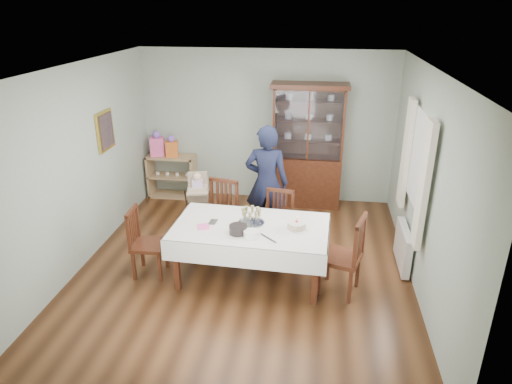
% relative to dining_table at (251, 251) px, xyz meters
% --- Properties ---
extents(floor, '(5.00, 5.00, 0.00)m').
position_rel_dining_table_xyz_m(floor, '(-0.12, 0.25, -0.38)').
color(floor, '#593319').
rests_on(floor, ground).
extents(room_shell, '(5.00, 5.00, 5.00)m').
position_rel_dining_table_xyz_m(room_shell, '(-0.12, 0.78, 1.32)').
color(room_shell, '#9EAA99').
rests_on(room_shell, floor).
extents(dining_table, '(2.05, 1.24, 0.76)m').
position_rel_dining_table_xyz_m(dining_table, '(0.00, 0.00, 0.00)').
color(dining_table, '#4C2513').
rests_on(dining_table, floor).
extents(china_cabinet, '(1.30, 0.48, 2.18)m').
position_rel_dining_table_xyz_m(china_cabinet, '(0.63, 2.51, 0.74)').
color(china_cabinet, '#4C2513').
rests_on(china_cabinet, floor).
extents(sideboard, '(0.90, 0.38, 0.80)m').
position_rel_dining_table_xyz_m(sideboard, '(-1.87, 2.53, 0.02)').
color(sideboard, tan).
rests_on(sideboard, floor).
extents(picture_frame, '(0.04, 0.48, 0.58)m').
position_rel_dining_table_xyz_m(picture_frame, '(-2.34, 1.05, 1.27)').
color(picture_frame, gold).
rests_on(picture_frame, room_shell).
extents(window, '(0.04, 1.02, 1.22)m').
position_rel_dining_table_xyz_m(window, '(2.10, 0.55, 1.17)').
color(window, white).
rests_on(window, room_shell).
extents(curtain_left, '(0.07, 0.30, 1.55)m').
position_rel_dining_table_xyz_m(curtain_left, '(2.04, -0.07, 1.07)').
color(curtain_left, silver).
rests_on(curtain_left, room_shell).
extents(curtain_right, '(0.07, 0.30, 1.55)m').
position_rel_dining_table_xyz_m(curtain_right, '(2.04, 1.17, 1.07)').
color(curtain_right, silver).
rests_on(curtain_right, room_shell).
extents(radiator, '(0.10, 0.80, 0.55)m').
position_rel_dining_table_xyz_m(radiator, '(2.04, 0.55, -0.08)').
color(radiator, white).
rests_on(radiator, floor).
extents(chair_far_left, '(0.57, 0.57, 1.06)m').
position_rel_dining_table_xyz_m(chair_far_left, '(-0.57, 0.64, -0.07)').
color(chair_far_left, '#4C2513').
rests_on(chair_far_left, floor).
extents(chair_far_right, '(0.48, 0.48, 0.95)m').
position_rel_dining_table_xyz_m(chair_far_right, '(0.28, 0.66, -0.10)').
color(chair_far_right, '#4C2513').
rests_on(chair_far_right, floor).
extents(chair_end_left, '(0.45, 0.45, 0.95)m').
position_rel_dining_table_xyz_m(chair_end_left, '(-1.37, -0.11, -0.10)').
color(chair_end_left, '#4C2513').
rests_on(chair_end_left, floor).
extents(chair_end_right, '(0.60, 0.60, 1.06)m').
position_rel_dining_table_xyz_m(chair_end_right, '(1.17, -0.18, -0.07)').
color(chair_end_right, '#4C2513').
rests_on(chair_end_right, floor).
extents(woman, '(0.66, 0.44, 1.79)m').
position_rel_dining_table_xyz_m(woman, '(0.07, 1.17, 0.51)').
color(woman, black).
rests_on(woman, floor).
extents(high_chair, '(0.50, 0.50, 0.95)m').
position_rel_dining_table_xyz_m(high_chair, '(-1.05, 1.32, -0.01)').
color(high_chair, black).
rests_on(high_chair, floor).
extents(champagne_tray, '(0.34, 0.34, 0.21)m').
position_rel_dining_table_xyz_m(champagne_tray, '(-0.00, 0.06, 0.44)').
color(champagne_tray, silver).
rests_on(champagne_tray, dining_table).
extents(birthday_cake, '(0.27, 0.27, 0.19)m').
position_rel_dining_table_xyz_m(birthday_cake, '(0.59, -0.02, 0.42)').
color(birthday_cake, white).
rests_on(birthday_cake, dining_table).
extents(plate_stack_dark, '(0.30, 0.30, 0.11)m').
position_rel_dining_table_xyz_m(plate_stack_dark, '(-0.13, -0.22, 0.43)').
color(plate_stack_dark, black).
rests_on(plate_stack_dark, dining_table).
extents(plate_stack_white, '(0.25, 0.25, 0.08)m').
position_rel_dining_table_xyz_m(plate_stack_white, '(0.05, -0.29, 0.42)').
color(plate_stack_white, white).
rests_on(plate_stack_white, dining_table).
extents(napkin_stack, '(0.19, 0.19, 0.02)m').
position_rel_dining_table_xyz_m(napkin_stack, '(-0.59, -0.13, 0.39)').
color(napkin_stack, '#FC5CA1').
rests_on(napkin_stack, dining_table).
extents(cutlery, '(0.13, 0.18, 0.01)m').
position_rel_dining_table_xyz_m(cutlery, '(-0.54, 0.03, 0.38)').
color(cutlery, silver).
rests_on(cutlery, dining_table).
extents(cake_knife, '(0.24, 0.23, 0.01)m').
position_rel_dining_table_xyz_m(cake_knife, '(0.26, -0.32, 0.38)').
color(cake_knife, silver).
rests_on(cake_knife, dining_table).
extents(gift_bag_pink, '(0.28, 0.21, 0.46)m').
position_rel_dining_table_xyz_m(gift_bag_pink, '(-2.11, 2.51, 0.62)').
color(gift_bag_pink, '#FC5CA1').
rests_on(gift_bag_pink, sideboard).
extents(gift_bag_orange, '(0.24, 0.19, 0.39)m').
position_rel_dining_table_xyz_m(gift_bag_orange, '(-1.83, 2.51, 0.59)').
color(gift_bag_orange, orange).
rests_on(gift_bag_orange, sideboard).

